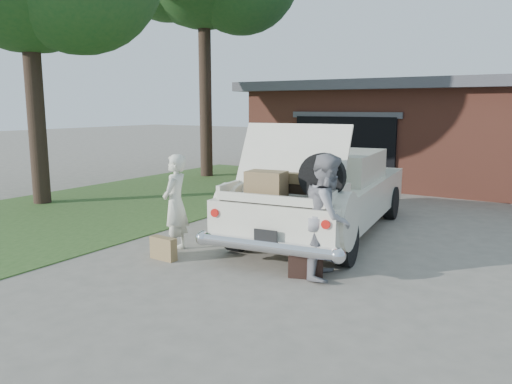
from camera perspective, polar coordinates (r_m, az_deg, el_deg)
The scene contains 8 objects.
ground at distance 8.09m, azimuth -2.30°, elevation -8.31°, with size 90.00×90.00×0.00m, color gray.
grass_strip at distance 13.82m, azimuth -14.05°, elevation -0.95°, with size 6.00×16.00×0.02m, color #2D4C1E.
house at distance 18.13m, azimuth 21.70°, elevation 6.44°, with size 12.80×7.80×3.30m.
sedan at distance 9.95m, azimuth 7.75°, elevation -0.01°, with size 2.86×5.90×2.23m.
woman_left at distance 8.72m, azimuth -9.21°, elevation -1.31°, with size 0.62×0.41×1.71m, color beige.
woman_right at distance 7.40m, azimuth 8.22°, elevation -2.74°, with size 0.90×0.70×1.84m, color gray.
suitcase_left at distance 8.45m, azimuth -10.54°, elevation -6.35°, with size 0.49×0.16×0.38m, color olive.
suitcase_right at distance 7.48m, azimuth 5.70°, elevation -8.32°, with size 0.50×0.16×0.39m, color black.
Camera 1 is at (4.39, -6.31, 2.51)m, focal length 35.00 mm.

